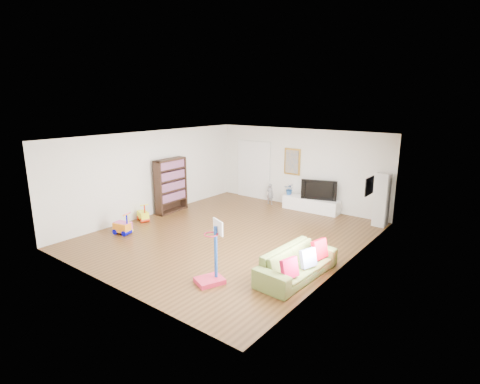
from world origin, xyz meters
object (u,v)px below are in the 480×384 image
Objects in this scene: media_console at (311,205)px; sofa at (297,263)px; bookshelf at (171,186)px; basketball_hoop at (209,253)px.

sofa is (2.00, -4.53, 0.08)m from media_console.
media_console is 4.72m from bookshelf.
sofa is at bearing -68.33° from media_console.
bookshelf is 0.85× the size of sofa.
media_console is 5.92m from basketball_hoop.
bookshelf is 1.34× the size of basketball_hoop.
media_console is 1.08× the size of bookshelf.
bookshelf is at bearing -143.82° from media_console.
bookshelf reaches higher than media_console.
sofa is at bearing -19.50° from bookshelf.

